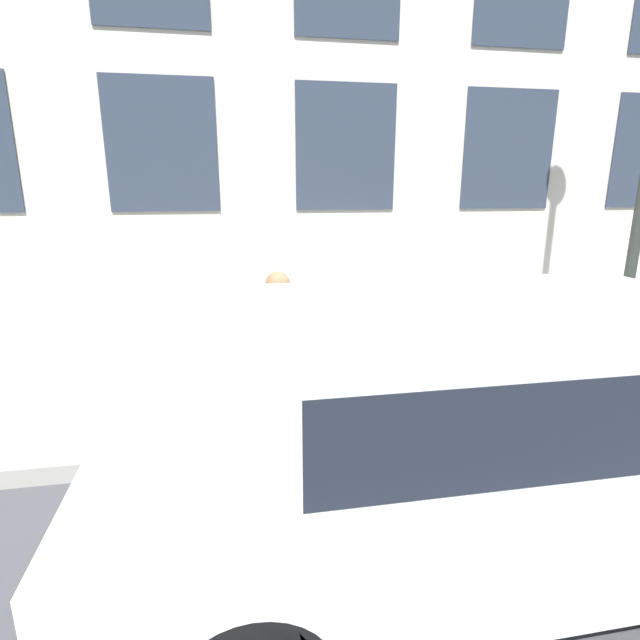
% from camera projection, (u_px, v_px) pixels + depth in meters
% --- Properties ---
extents(ground_plane, '(80.00, 80.00, 0.00)m').
position_uv_depth(ground_plane, '(411.00, 450.00, 4.97)').
color(ground_plane, '#47474C').
extents(sidewalk, '(2.99, 60.00, 0.17)m').
position_uv_depth(sidewalk, '(369.00, 385.00, 6.36)').
color(sidewalk, '#9E9B93').
rests_on(sidewalk, ground_plane).
extents(building_facade, '(0.33, 40.00, 8.24)m').
position_uv_depth(building_facade, '(344.00, 68.00, 6.88)').
color(building_facade, beige).
rests_on(building_facade, ground_plane).
extents(fire_hydrant, '(0.27, 0.40, 0.75)m').
position_uv_depth(fire_hydrant, '(361.00, 385.00, 5.14)').
color(fire_hydrant, red).
rests_on(fire_hydrant, sidewalk).
extents(person, '(0.38, 0.25, 1.55)m').
position_uv_depth(person, '(279.00, 331.00, 5.08)').
color(person, '#232328').
rests_on(person, sidewalk).
extents(parked_truck_white_near, '(2.00, 4.73, 1.85)m').
position_uv_depth(parked_truck_white_near, '(479.00, 422.00, 3.24)').
color(parked_truck_white_near, black).
rests_on(parked_truck_white_near, ground_plane).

